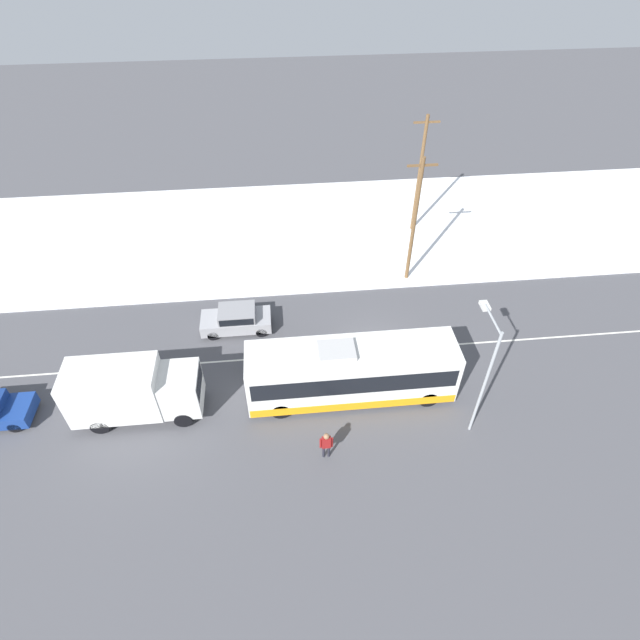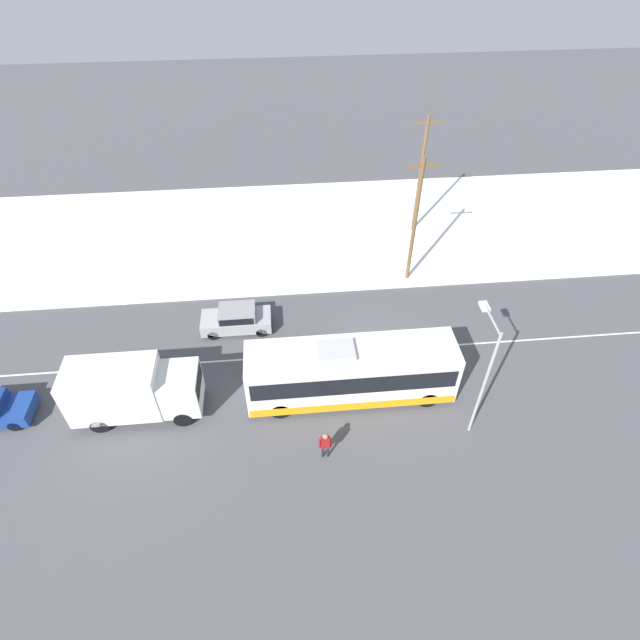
# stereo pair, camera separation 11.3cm
# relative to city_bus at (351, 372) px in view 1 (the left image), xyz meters

# --- Properties ---
(ground_plane) EXTENTS (120.00, 120.00, 0.00)m
(ground_plane) POSITION_rel_city_bus_xyz_m (1.97, 3.02, -1.70)
(ground_plane) COLOR #4C4C51
(snow_lot) EXTENTS (80.00, 14.93, 0.12)m
(snow_lot) POSITION_rel_city_bus_xyz_m (1.97, 16.02, -1.64)
(snow_lot) COLOR white
(snow_lot) RESTS_ON ground_plane
(lane_marking_center) EXTENTS (60.00, 0.12, 0.00)m
(lane_marking_center) POSITION_rel_city_bus_xyz_m (1.97, 3.02, -1.70)
(lane_marking_center) COLOR silver
(lane_marking_center) RESTS_ON ground_plane
(city_bus) EXTENTS (10.58, 2.57, 3.48)m
(city_bus) POSITION_rel_city_bus_xyz_m (0.00, 0.00, 0.00)
(city_bus) COLOR white
(city_bus) RESTS_ON ground_plane
(box_truck) EXTENTS (6.32, 2.30, 3.27)m
(box_truck) POSITION_rel_city_bus_xyz_m (-10.91, -0.16, 0.08)
(box_truck) COLOR silver
(box_truck) RESTS_ON ground_plane
(sedan_car) EXTENTS (4.14, 1.80, 1.51)m
(sedan_car) POSITION_rel_city_bus_xyz_m (-6.04, 5.66, -0.88)
(sedan_car) COLOR #9E9EA3
(sedan_car) RESTS_ON ground_plane
(pedestrian_at_stop) EXTENTS (0.63, 0.28, 1.75)m
(pedestrian_at_stop) POSITION_rel_city_bus_xyz_m (-1.67, -3.65, -0.62)
(pedestrian_at_stop) COLOR #23232D
(pedestrian_at_stop) RESTS_ON ground_plane
(streetlamp) EXTENTS (0.36, 2.31, 6.67)m
(streetlamp) POSITION_rel_city_bus_xyz_m (5.61, -2.36, 2.54)
(streetlamp) COLOR #9EA3A8
(streetlamp) RESTS_ON ground_plane
(utility_pole_roadside) EXTENTS (1.80, 0.24, 8.63)m
(utility_pole_roadside) POSITION_rel_city_bus_xyz_m (5.23, 9.50, 2.81)
(utility_pole_roadside) COLOR brown
(utility_pole_roadside) RESTS_ON ground_plane
(utility_pole_snowlot) EXTENTS (1.80, 0.24, 8.74)m
(utility_pole_snowlot) POSITION_rel_city_bus_xyz_m (7.03, 15.49, 2.86)
(utility_pole_snowlot) COLOR brown
(utility_pole_snowlot) RESTS_ON ground_plane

